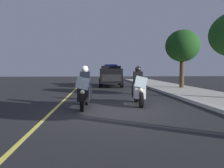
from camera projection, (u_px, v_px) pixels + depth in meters
name	position (u px, v px, depth m)	size (l,w,h in m)	color
ground_plane	(116.00, 111.00, 7.87)	(80.00, 80.00, 0.00)	black
curb_strip	(213.00, 108.00, 8.15)	(48.00, 0.24, 0.15)	#B7B5AD
lane_stripe_center	(52.00, 112.00, 7.69)	(48.00, 0.12, 0.01)	#E0D14C
police_motorcycle_lead_left	(85.00, 91.00, 8.51)	(2.14, 0.60, 1.72)	black
police_motorcycle_lead_right	(138.00, 89.00, 9.29)	(2.14, 0.60, 1.72)	black
police_suv	(111.00, 75.00, 19.60)	(5.00, 2.29, 2.05)	black
tree_far_back	(182.00, 46.00, 16.92)	(2.72, 2.72, 4.66)	#42301E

